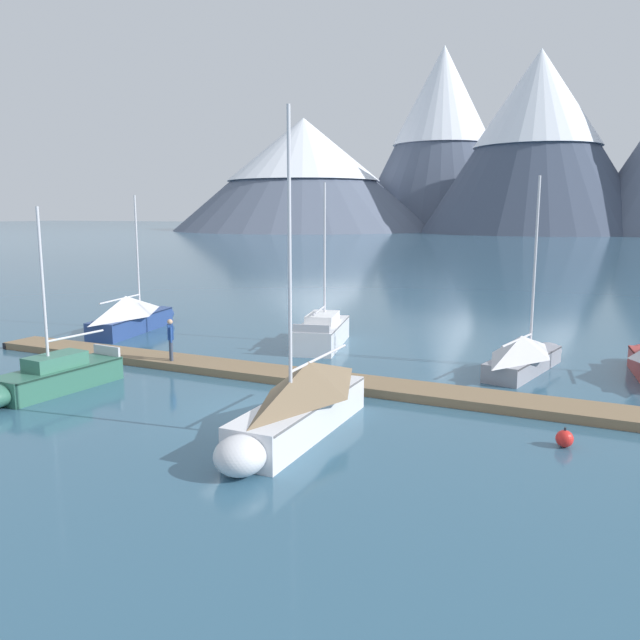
% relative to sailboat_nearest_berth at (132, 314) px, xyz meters
% --- Properties ---
extents(ground_plane, '(700.00, 700.00, 0.00)m').
position_rel_sailboat_nearest_berth_xyz_m(ground_plane, '(12.18, -9.77, -0.94)').
color(ground_plane, '#335B75').
extents(mountain_west_summit, '(89.46, 89.46, 37.83)m').
position_rel_sailboat_nearest_berth_xyz_m(mountain_west_summit, '(-67.67, 179.21, 19.31)').
color(mountain_west_summit, slate).
rests_on(mountain_west_summit, ground).
extents(mountain_central_massif, '(64.29, 64.29, 65.70)m').
position_rel_sailboat_nearest_berth_xyz_m(mountain_central_massif, '(-27.44, 214.92, 34.10)').
color(mountain_central_massif, '#4C566B').
rests_on(mountain_central_massif, ground).
extents(mountain_shoulder_ridge, '(67.66, 67.66, 53.62)m').
position_rel_sailboat_nearest_berth_xyz_m(mountain_shoulder_ridge, '(8.20, 179.89, 27.62)').
color(mountain_shoulder_ridge, '#424C60').
rests_on(mountain_shoulder_ridge, ground).
extents(dock, '(29.95, 3.70, 0.30)m').
position_rel_sailboat_nearest_berth_xyz_m(dock, '(12.18, -5.77, -0.79)').
color(dock, '#846B4C').
rests_on(dock, ground).
extents(sailboat_nearest_berth, '(2.42, 7.10, 7.10)m').
position_rel_sailboat_nearest_berth_xyz_m(sailboat_nearest_berth, '(0.00, 0.00, 0.00)').
color(sailboat_nearest_berth, navy).
rests_on(sailboat_nearest_berth, ground).
extents(sailboat_second_berth, '(2.16, 5.98, 6.43)m').
position_rel_sailboat_nearest_berth_xyz_m(sailboat_second_berth, '(4.68, -10.63, -0.40)').
color(sailboat_second_berth, '#336B56').
rests_on(sailboat_second_berth, ground).
extents(sailboat_mid_dock_port, '(2.84, 6.69, 7.59)m').
position_rel_sailboat_nearest_berth_xyz_m(sailboat_mid_dock_port, '(10.50, 0.98, -0.29)').
color(sailboat_mid_dock_port, white).
rests_on(sailboat_mid_dock_port, ground).
extents(sailboat_mid_dock_starboard, '(1.97, 7.19, 8.94)m').
position_rel_sailboat_nearest_berth_xyz_m(sailboat_mid_dock_starboard, '(14.51, -11.07, 0.02)').
color(sailboat_mid_dock_starboard, silver).
rests_on(sailboat_mid_dock_starboard, ground).
extents(sailboat_far_berth, '(2.95, 6.39, 7.63)m').
position_rel_sailboat_nearest_berth_xyz_m(sailboat_far_berth, '(19.85, -1.10, -0.21)').
color(sailboat_far_berth, '#93939E').
rests_on(sailboat_far_berth, ground).
extents(person_on_dock, '(0.41, 0.48, 1.69)m').
position_rel_sailboat_nearest_berth_xyz_m(person_on_dock, '(6.48, -5.78, 0.32)').
color(person_on_dock, '#384256').
rests_on(person_on_dock, dock).
extents(mooring_buoy_channel_marker, '(0.47, 0.47, 0.55)m').
position_rel_sailboat_nearest_berth_xyz_m(mooring_buoy_channel_marker, '(21.51, -9.34, -0.70)').
color(mooring_buoy_channel_marker, red).
rests_on(mooring_buoy_channel_marker, ground).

